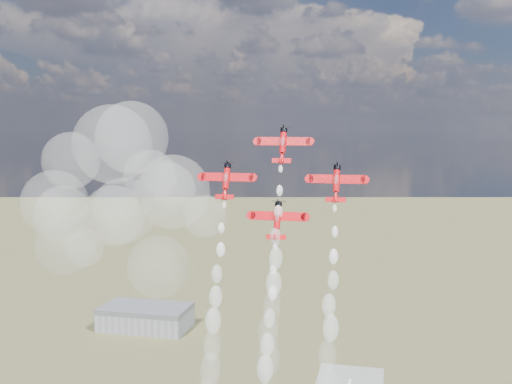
{
  "coord_description": "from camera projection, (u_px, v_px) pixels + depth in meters",
  "views": [
    {
      "loc": [
        15.95,
        -132.83,
        114.71
      ],
      "look_at": [
        -16.0,
        8.62,
        99.26
      ],
      "focal_mm": 42.0,
      "sensor_mm": 36.0,
      "label": 1
    }
  ],
  "objects": [
    {
      "name": "smoke_trail_right",
      "position": [
        327.0,
        365.0,
        130.61
      ],
      "size": [
        5.38,
        19.25,
        44.64
      ],
      "color": "white",
      "rests_on": "plane_right"
    },
    {
      "name": "plane_right",
      "position": [
        336.0,
        182.0,
        141.18
      ],
      "size": [
        13.15,
        5.94,
        8.98
      ],
      "rotation": [
        1.2,
        0.0,
        0.0
      ],
      "color": "red",
      "rests_on": "ground"
    },
    {
      "name": "hangar",
      "position": [
        146.0,
        317.0,
        344.67
      ],
      "size": [
        50.0,
        28.0,
        13.0
      ],
      "color": "gray",
      "rests_on": "ground"
    },
    {
      "name": "plane_left",
      "position": [
        226.0,
        180.0,
        147.1
      ],
      "size": [
        13.15,
        5.94,
        8.98
      ],
      "rotation": [
        1.2,
        0.0,
        0.0
      ],
      "color": "red",
      "rests_on": "ground"
    },
    {
      "name": "smoke_trail_left",
      "position": [
        211.0,
        355.0,
        136.53
      ],
      "size": [
        5.22,
        19.61,
        44.89
      ],
      "color": "white",
      "rests_on": "plane_left"
    },
    {
      "name": "smoke_trail_lead",
      "position": [
        271.0,
        316.0,
        136.04
      ],
      "size": [
        5.29,
        19.19,
        44.54
      ],
      "color": "white",
      "rests_on": "plane_lead"
    },
    {
      "name": "plane_lead",
      "position": [
        283.0,
        144.0,
        146.53
      ],
      "size": [
        13.15,
        5.94,
        8.98
      ],
      "rotation": [
        1.2,
        0.0,
        0.0
      ],
      "color": "red",
      "rests_on": "ground"
    },
    {
      "name": "plane_slot",
      "position": [
        277.0,
        219.0,
        141.74
      ],
      "size": [
        13.15,
        5.94,
        8.98
      ],
      "rotation": [
        1.2,
        0.0,
        0.0
      ],
      "color": "red",
      "rests_on": "ground"
    },
    {
      "name": "drifted_smoke_cloud",
      "position": [
        117.0,
        197.0,
        173.37
      ],
      "size": [
        65.12,
        41.56,
        58.9
      ],
      "color": "white",
      "rests_on": "ground"
    }
  ]
}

